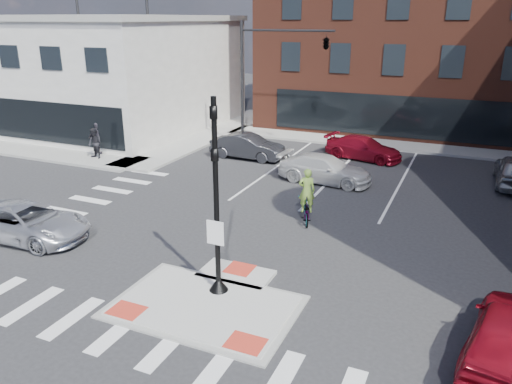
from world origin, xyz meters
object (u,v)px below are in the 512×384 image
at_px(white_pickup, 325,169).
at_px(bg_car_red, 363,148).
at_px(bg_car_dark, 248,146).
at_px(pedestrian_b, 98,138).
at_px(silver_suv, 26,222).
at_px(pedestrian_a, 95,144).
at_px(red_sedan, 511,336).
at_px(cyclist, 306,204).

distance_m(white_pickup, bg_car_red, 5.38).
distance_m(bg_car_dark, pedestrian_b, 9.31).
xyz_separation_m(silver_suv, pedestrian_a, (-5.22, 9.95, 0.36)).
height_order(red_sedan, cyclist, cyclist).
height_order(red_sedan, bg_car_red, red_sedan).
distance_m(red_sedan, pedestrian_a, 24.43).
height_order(silver_suv, pedestrian_a, pedestrian_a).
bearing_deg(bg_car_red, red_sedan, -145.58).
bearing_deg(pedestrian_b, bg_car_red, 3.43).
bearing_deg(pedestrian_b, bg_car_dark, 2.15).
height_order(bg_car_dark, pedestrian_a, pedestrian_a).
height_order(white_pickup, pedestrian_a, pedestrian_a).
relative_size(bg_car_red, pedestrian_b, 2.42).
height_order(white_pickup, bg_car_dark, bg_car_dark).
relative_size(silver_suv, bg_car_dark, 1.12).
xyz_separation_m(bg_car_dark, pedestrian_b, (-8.76, -3.13, 0.37)).
height_order(silver_suv, cyclist, cyclist).
height_order(cyclist, pedestrian_b, cyclist).
xyz_separation_m(red_sedan, cyclist, (-7.46, 6.67, -0.01)).
xyz_separation_m(white_pickup, pedestrian_a, (-13.70, -1.54, 0.35)).
xyz_separation_m(cyclist, pedestrian_b, (-15.20, 5.00, 0.33)).
height_order(bg_car_dark, bg_car_red, bg_car_dark).
bearing_deg(red_sedan, pedestrian_b, -17.82).
bearing_deg(white_pickup, red_sedan, -142.53).
bearing_deg(bg_car_dark, pedestrian_a, 118.69).
height_order(bg_car_dark, pedestrian_b, pedestrian_b).
bearing_deg(bg_car_dark, cyclist, -140.16).
distance_m(bg_car_dark, pedestrian_a, 9.10).
distance_m(silver_suv, red_sedan, 16.78).
distance_m(silver_suv, pedestrian_a, 11.24).
relative_size(red_sedan, pedestrian_b, 2.44).
xyz_separation_m(red_sedan, pedestrian_b, (-22.66, 11.67, 0.31)).
xyz_separation_m(bg_car_red, pedestrian_b, (-15.23, -5.83, 0.44)).
bearing_deg(white_pickup, bg_car_dark, 68.29).
distance_m(silver_suv, white_pickup, 14.28).
bearing_deg(bg_car_dark, silver_suv, 169.97).
xyz_separation_m(pedestrian_a, pedestrian_b, (-0.68, 1.03, 0.06)).
bearing_deg(pedestrian_b, silver_suv, -79.30).
relative_size(white_pickup, bg_car_dark, 1.08).
bearing_deg(cyclist, silver_suv, 11.12).
xyz_separation_m(silver_suv, bg_car_dark, (2.87, 14.11, 0.04)).
relative_size(bg_car_dark, pedestrian_a, 2.49).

